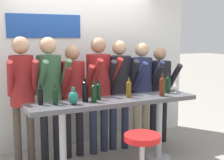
# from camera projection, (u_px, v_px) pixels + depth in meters

# --- Properties ---
(back_wall) EXTENTS (3.95, 0.12, 2.87)m
(back_wall) POSITION_uv_depth(u_px,v_px,m) (82.00, 58.00, 5.19)
(back_wall) COLOR silver
(back_wall) RESTS_ON ground_plane
(tasting_table) EXTENTS (2.35, 0.52, 0.96)m
(tasting_table) POSITION_uv_depth(u_px,v_px,m) (114.00, 111.00, 4.21)
(tasting_table) COLOR #4C4C51
(tasting_table) RESTS_ON ground_plane
(bar_stool) EXTENTS (0.45, 0.45, 0.67)m
(bar_stool) POSITION_uv_depth(u_px,v_px,m) (142.00, 153.00, 3.64)
(bar_stool) COLOR #B2B2B7
(bar_stool) RESTS_ON ground_plane
(person_far_left) EXTENTS (0.43, 0.56, 1.80)m
(person_far_left) POSITION_uv_depth(u_px,v_px,m) (22.00, 86.00, 4.22)
(person_far_left) COLOR #473D33
(person_far_left) RESTS_ON ground_plane
(person_left) EXTENTS (0.45, 0.57, 1.79)m
(person_left) POSITION_uv_depth(u_px,v_px,m) (50.00, 85.00, 4.35)
(person_left) COLOR black
(person_left) RESTS_ON ground_plane
(person_center_left) EXTENTS (0.44, 0.54, 1.67)m
(person_center_left) POSITION_uv_depth(u_px,v_px,m) (73.00, 89.00, 4.54)
(person_center_left) COLOR black
(person_center_left) RESTS_ON ground_plane
(person_center) EXTENTS (0.49, 0.60, 1.78)m
(person_center) POSITION_uv_depth(u_px,v_px,m) (99.00, 82.00, 4.70)
(person_center) COLOR #23283D
(person_center) RESTS_ON ground_plane
(person_center_right) EXTENTS (0.49, 0.60, 1.73)m
(person_center_right) POSITION_uv_depth(u_px,v_px,m) (119.00, 83.00, 4.85)
(person_center_right) COLOR #23283D
(person_center_right) RESTS_ON ground_plane
(person_right) EXTENTS (0.45, 0.56, 1.69)m
(person_right) POSITION_uv_depth(u_px,v_px,m) (142.00, 83.00, 5.00)
(person_right) COLOR gray
(person_right) RESTS_ON ground_plane
(person_far_right) EXTENTS (0.47, 0.55, 1.61)m
(person_far_right) POSITION_uv_depth(u_px,v_px,m) (159.00, 85.00, 5.17)
(person_far_right) COLOR black
(person_far_right) RESTS_ON ground_plane
(wine_bottle_0) EXTENTS (0.07, 0.07, 0.28)m
(wine_bottle_0) POSITION_uv_depth(u_px,v_px,m) (129.00, 88.00, 4.27)
(wine_bottle_0) COLOR brown
(wine_bottle_0) RESTS_ON tasting_table
(wine_bottle_1) EXTENTS (0.07, 0.07, 0.26)m
(wine_bottle_1) POSITION_uv_depth(u_px,v_px,m) (98.00, 91.00, 4.13)
(wine_bottle_1) COLOR black
(wine_bottle_1) RESTS_ON tasting_table
(wine_bottle_2) EXTENTS (0.07, 0.07, 0.29)m
(wine_bottle_2) POSITION_uv_depth(u_px,v_px,m) (168.00, 84.00, 4.61)
(wine_bottle_2) COLOR black
(wine_bottle_2) RESTS_ON tasting_table
(wine_bottle_3) EXTENTS (0.06, 0.06, 0.26)m
(wine_bottle_3) POSITION_uv_depth(u_px,v_px,m) (55.00, 95.00, 3.83)
(wine_bottle_3) COLOR black
(wine_bottle_3) RESTS_ON tasting_table
(wine_bottle_4) EXTENTS (0.06, 0.06, 0.26)m
(wine_bottle_4) POSITION_uv_depth(u_px,v_px,m) (40.00, 95.00, 3.83)
(wine_bottle_4) COLOR black
(wine_bottle_4) RESTS_ON tasting_table
(wine_bottle_5) EXTENTS (0.08, 0.08, 0.33)m
(wine_bottle_5) POSITION_uv_depth(u_px,v_px,m) (162.00, 86.00, 4.37)
(wine_bottle_5) COLOR #4C1E0F
(wine_bottle_5) RESTS_ON tasting_table
(wine_bottle_6) EXTENTS (0.08, 0.08, 0.32)m
(wine_bottle_6) POSITION_uv_depth(u_px,v_px,m) (85.00, 91.00, 4.00)
(wine_bottle_6) COLOR black
(wine_bottle_6) RESTS_ON tasting_table
(wine_bottle_7) EXTENTS (0.07, 0.07, 0.28)m
(wine_bottle_7) POSITION_uv_depth(u_px,v_px,m) (94.00, 92.00, 3.97)
(wine_bottle_7) COLOR black
(wine_bottle_7) RESTS_ON tasting_table
(wine_glass_0) EXTENTS (0.07, 0.07, 0.18)m
(wine_glass_0) POSITION_uv_depth(u_px,v_px,m) (175.00, 85.00, 4.62)
(wine_glass_0) COLOR silver
(wine_glass_0) RESTS_ON tasting_table
(decorative_vase) EXTENTS (0.13, 0.13, 0.22)m
(decorative_vase) POSITION_uv_depth(u_px,v_px,m) (73.00, 97.00, 3.86)
(decorative_vase) COLOR #1E665B
(decorative_vase) RESTS_ON tasting_table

